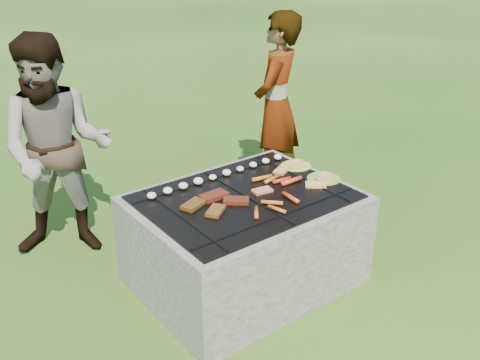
# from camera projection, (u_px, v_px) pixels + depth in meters

# --- Properties ---
(lawn) EXTENTS (60.00, 60.00, 0.00)m
(lawn) POSITION_uv_depth(u_px,v_px,m) (245.00, 280.00, 3.49)
(lawn) COLOR #254310
(lawn) RESTS_ON ground
(fire_pit) EXTENTS (1.30, 1.00, 0.62)m
(fire_pit) POSITION_uv_depth(u_px,v_px,m) (245.00, 243.00, 3.37)
(fire_pit) COLOR gray
(fire_pit) RESTS_ON ground
(mushrooms) EXTENTS (1.06, 0.06, 0.04)m
(mushrooms) POSITION_uv_depth(u_px,v_px,m) (216.00, 176.00, 3.45)
(mushrooms) COLOR beige
(mushrooms) RESTS_ON fire_pit
(pork_slabs) EXTENTS (0.40, 0.28, 0.02)m
(pork_slabs) POSITION_uv_depth(u_px,v_px,m) (215.00, 202.00, 3.14)
(pork_slabs) COLOR brown
(pork_slabs) RESTS_ON fire_pit
(sausages) EXTENTS (0.57, 0.47, 0.03)m
(sausages) POSITION_uv_depth(u_px,v_px,m) (277.00, 190.00, 3.29)
(sausages) COLOR orange
(sausages) RESTS_ON fire_pit
(bread_on_grate) EXTENTS (0.46, 0.43, 0.02)m
(bread_on_grate) POSITION_uv_depth(u_px,v_px,m) (288.00, 181.00, 3.41)
(bread_on_grate) COLOR tan
(bread_on_grate) RESTS_ON fire_pit
(plate_far) EXTENTS (0.24, 0.24, 0.03)m
(plate_far) POSITION_uv_depth(u_px,v_px,m) (296.00, 166.00, 3.65)
(plate_far) COLOR #B9EA38
(plate_far) RESTS_ON fire_pit
(plate_near) EXTENTS (0.22, 0.22, 0.03)m
(plate_near) POSITION_uv_depth(u_px,v_px,m) (324.00, 179.00, 3.46)
(plate_near) COLOR #BDCE31
(plate_near) RESTS_ON fire_pit
(cook) EXTENTS (0.67, 0.60, 1.53)m
(cook) POSITION_uv_depth(u_px,v_px,m) (276.00, 106.00, 4.39)
(cook) COLOR gray
(cook) RESTS_ON ground
(bystander) EXTENTS (0.93, 0.88, 1.52)m
(bystander) POSITION_uv_depth(u_px,v_px,m) (57.00, 150.00, 3.52)
(bystander) COLOR gray
(bystander) RESTS_ON ground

